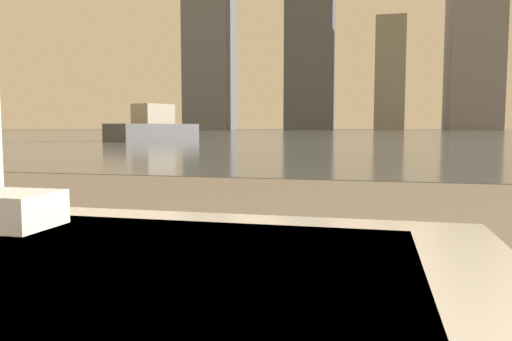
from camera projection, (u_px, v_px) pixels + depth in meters
towel_stack at (4, 210)px, 1.13m from camera, size 0.23×0.17×0.08m
harbor_water at (368, 133)px, 60.50m from camera, size 180.00×110.00×0.01m
harbor_boat_1 at (153, 128)px, 26.49m from camera, size 3.64×5.49×1.95m
skyline_tower_0 at (209, 11)px, 121.19m from camera, size 11.15×9.38×57.71m
skyline_tower_2 at (389, 75)px, 112.83m from camera, size 6.46×11.74×24.73m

